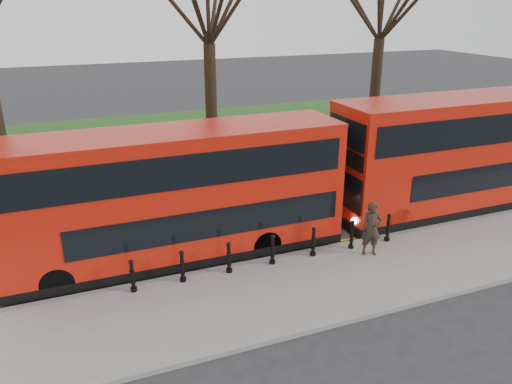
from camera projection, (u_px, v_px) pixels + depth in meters
name	position (u px, v px, depth m)	size (l,w,h in m)	color
ground	(243.00, 252.00, 17.55)	(120.00, 120.00, 0.00)	#28282B
pavement	(278.00, 294.00, 14.92)	(60.00, 4.00, 0.15)	gray
kerb	(253.00, 263.00, 16.66)	(60.00, 0.25, 0.16)	slate
grass_verge	(158.00, 145.00, 30.54)	(60.00, 18.00, 0.06)	#1C4617
hedge	(192.00, 181.00, 23.30)	(60.00, 0.90, 0.80)	black
yellow_line_outer	(250.00, 261.00, 16.94)	(60.00, 0.10, 0.01)	yellow
yellow_line_inner	(248.00, 259.00, 17.11)	(60.00, 0.10, 0.01)	yellow
tree_mid	(208.00, 0.00, 23.92)	(7.32, 7.32, 11.43)	black
tree_right	(383.00, 1.00, 27.40)	(7.29, 7.29, 11.38)	black
bollard_row	(272.00, 250.00, 16.34)	(9.21, 0.15, 1.00)	black
bus_lead	(177.00, 197.00, 16.41)	(11.23, 2.58, 4.47)	#B9180A
bus_rear	(469.00, 153.00, 20.61)	(11.92, 2.74, 4.75)	#B9180A
pedestrian	(372.00, 229.00, 16.80)	(0.69, 0.45, 1.89)	#2D211C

